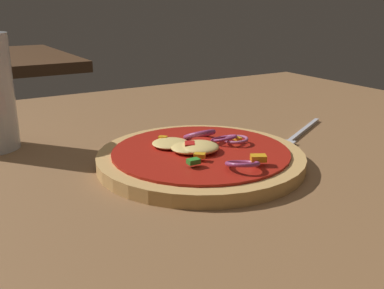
% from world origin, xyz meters
% --- Properties ---
extents(dining_table, '(1.21, 0.98, 0.04)m').
position_xyz_m(dining_table, '(0.00, 0.00, 0.02)').
color(dining_table, brown).
rests_on(dining_table, ground).
extents(pizza, '(0.25, 0.25, 0.04)m').
position_xyz_m(pizza, '(0.01, -0.01, 0.05)').
color(pizza, tan).
rests_on(pizza, dining_table).
extents(fork, '(0.17, 0.10, 0.01)m').
position_xyz_m(fork, '(0.19, 0.01, 0.04)').
color(fork, silver).
rests_on(fork, dining_table).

